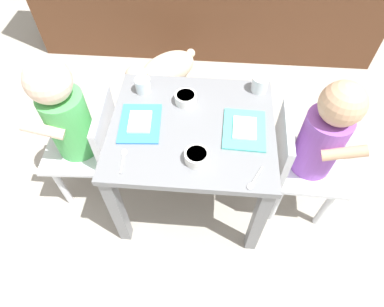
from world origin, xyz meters
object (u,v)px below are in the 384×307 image
seated_child_right (318,140)px  cereal_bowl_left_side (186,98)px  dog (163,71)px  water_cup_right (260,85)px  dining_table (192,141)px  water_cup_left (143,86)px  food_tray_left (140,123)px  seated_child_left (70,120)px  cereal_bowl_right_side (197,156)px  food_tray_right (244,129)px  spoon_by_right_tray (254,180)px  spoon_by_left_tray (123,158)px

seated_child_right → cereal_bowl_left_side: bearing=166.5°
dog → water_cup_right: 0.69m
dining_table → water_cup_left: (-0.20, 0.17, 0.11)m
food_tray_left → water_cup_left: 0.18m
seated_child_left → cereal_bowl_right_side: size_ratio=8.85×
cereal_bowl_left_side → dining_table: bearing=-74.2°
food_tray_right → seated_child_right: bearing=1.8°
seated_child_right → seated_child_left: bearing=179.0°
seated_child_right → cereal_bowl_right_side: 0.46m
cereal_bowl_right_side → spoon_by_right_tray: bearing=-20.0°
seated_child_left → spoon_by_left_tray: (0.24, -0.18, 0.03)m
seated_child_right → cereal_bowl_right_side: seated_child_right is taller
food_tray_left → cereal_bowl_left_side: (0.15, 0.13, 0.01)m
cereal_bowl_right_side → water_cup_right: bearing=58.4°
dog → water_cup_left: bearing=-89.2°
seated_child_right → water_cup_right: seated_child_right is taller
dog → cereal_bowl_right_side: size_ratio=4.77×
dining_table → cereal_bowl_right_side: 0.19m
dining_table → seated_child_left: size_ratio=0.83×
cereal_bowl_right_side → spoon_by_right_tray: size_ratio=0.86×
dog → water_cup_left: size_ratio=6.50×
cereal_bowl_right_side → water_cup_left: bearing=126.0°
food_tray_right → water_cup_left: bearing=155.8°
food_tray_left → spoon_by_right_tray: size_ratio=2.10×
dog → spoon_by_left_tray: spoon_by_left_tray is taller
food_tray_right → spoon_by_right_tray: food_tray_right is taller
seated_child_right → food_tray_right: seated_child_right is taller
cereal_bowl_left_side → spoon_by_right_tray: size_ratio=0.88×
seated_child_left → food_tray_right: 0.64m
cereal_bowl_left_side → spoon_by_right_tray: 0.42m
spoon_by_right_tray → food_tray_right: bearing=97.3°
seated_child_left → food_tray_left: seated_child_left is taller
seated_child_left → food_tray_right: (0.64, -0.02, 0.03)m
dog → food_tray_left: bearing=-87.9°
spoon_by_right_tray → water_cup_right: bearing=85.6°
dining_table → water_cup_right: 0.34m
food_tray_left → cereal_bowl_left_side: cereal_bowl_left_side is taller
seated_child_right → spoon_by_left_tray: size_ratio=6.98×
water_cup_right → dining_table: bearing=-140.1°
spoon_by_right_tray → spoon_by_left_tray: bearing=173.0°
dining_table → water_cup_left: size_ratio=9.96×
cereal_bowl_left_side → food_tray_left: bearing=-140.4°
food_tray_left → cereal_bowl_right_side: cereal_bowl_right_side is taller
dining_table → water_cup_left: bearing=140.6°
seated_child_right → dining_table: bearing=-179.9°
food_tray_right → cereal_bowl_left_side: cereal_bowl_left_side is taller
food_tray_right → cereal_bowl_right_side: bearing=-138.2°
water_cup_left → water_cup_right: (0.45, 0.04, 0.00)m
cereal_bowl_left_side → spoon_by_left_tray: cereal_bowl_left_side is taller
dog → food_tray_left: (0.02, -0.64, 0.28)m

